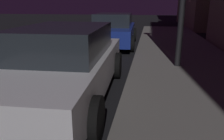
# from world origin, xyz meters

# --- Properties ---
(car_white) EXTENTS (2.10, 4.56, 1.43)m
(car_white) POSITION_xyz_m (2.85, 3.99, 0.71)
(car_white) COLOR silver
(car_white) RESTS_ON ground
(car_blue) EXTENTS (2.13, 4.36, 1.43)m
(car_blue) POSITION_xyz_m (2.85, 10.02, 0.71)
(car_blue) COLOR navy
(car_blue) RESTS_ON ground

